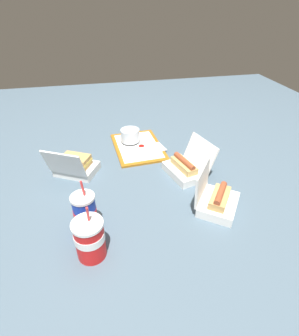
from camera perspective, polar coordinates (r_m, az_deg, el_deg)
The scene contains 11 objects.
ground_plane at distance 1.28m, azimuth -1.96°, elevation -1.65°, with size 3.20×3.20×0.00m, color #4C6070.
food_tray at distance 1.51m, azimuth -2.51°, elevation 4.63°, with size 0.39×0.28×0.01m.
cake_container at distance 1.53m, azimuth -4.24°, elevation 6.95°, with size 0.11×0.11×0.08m.
ketchup_cup at distance 1.46m, azimuth -1.76°, elevation 4.46°, with size 0.04×0.04×0.02m.
napkin_stack at distance 1.48m, azimuth 1.19°, elevation 4.40°, with size 0.10×0.10×0.00m, color white.
plastic_fork at distance 1.44m, azimuth -5.04°, elevation 3.37°, with size 0.11×0.01×0.01m, color white.
clamshell_hotdog_back at distance 1.28m, azimuth 7.89°, elevation 0.15°, with size 0.24×0.23×0.16m.
clamshell_sandwich_corner at distance 1.32m, azimuth -15.85°, elevation 0.46°, with size 0.25×0.25×0.17m.
clamshell_hotdog_front at distance 1.11m, azimuth 14.43°, elevation -6.72°, with size 0.24×0.23×0.18m.
soda_cup_right at distance 0.99m, azimuth -13.82°, elevation -9.46°, with size 0.09×0.09×0.22m.
soda_cup_front at distance 0.90m, azimuth -12.88°, elevation -14.74°, with size 0.10×0.10×0.21m.
Camera 1 is at (-1.02, 0.17, 0.75)m, focal length 28.00 mm.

